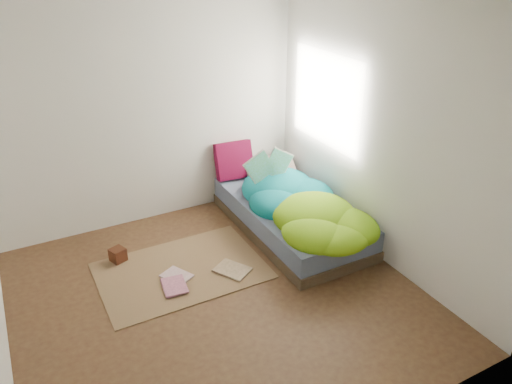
# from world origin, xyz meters

# --- Properties ---
(ground) EXTENTS (3.50, 3.50, 0.00)m
(ground) POSITION_xyz_m (0.00, 0.00, 0.00)
(ground) COLOR #45271A
(ground) RESTS_ON ground
(room_walls) EXTENTS (3.54, 3.54, 2.62)m
(room_walls) POSITION_xyz_m (0.01, 0.01, 1.63)
(room_walls) COLOR silver
(room_walls) RESTS_ON ground
(bed) EXTENTS (1.00, 2.00, 0.34)m
(bed) POSITION_xyz_m (1.22, 0.72, 0.17)
(bed) COLOR #35281D
(bed) RESTS_ON ground
(duvet) EXTENTS (0.96, 1.84, 0.34)m
(duvet) POSITION_xyz_m (1.22, 0.50, 0.51)
(duvet) COLOR #08607A
(duvet) RESTS_ON bed
(rug) EXTENTS (1.60, 1.10, 0.01)m
(rug) POSITION_xyz_m (-0.15, 0.55, 0.01)
(rug) COLOR brown
(rug) RESTS_ON ground
(pillow_floral) EXTENTS (0.69, 0.56, 0.14)m
(pillow_floral) POSITION_xyz_m (1.40, 1.51, 0.41)
(pillow_floral) COLOR white
(pillow_floral) RESTS_ON bed
(pillow_magenta) EXTENTS (0.46, 0.18, 0.45)m
(pillow_magenta) POSITION_xyz_m (0.96, 1.63, 0.56)
(pillow_magenta) COLOR #4D0523
(pillow_magenta) RESTS_ON bed
(open_book) EXTENTS (0.48, 0.12, 0.29)m
(open_book) POSITION_xyz_m (1.08, 0.97, 0.83)
(open_book) COLOR #2C8635
(open_book) RESTS_ON duvet
(wooden_box) EXTENTS (0.18, 0.18, 0.14)m
(wooden_box) POSITION_xyz_m (-0.66, 1.01, 0.08)
(wooden_box) COLOR #35140C
(wooden_box) RESTS_ON rug
(floor_book_a) EXTENTS (0.31, 0.34, 0.02)m
(floor_book_a) POSITION_xyz_m (-0.32, 0.42, 0.02)
(floor_book_a) COLOR beige
(floor_book_a) RESTS_ON rug
(floor_book_b) EXTENTS (0.25, 0.32, 0.03)m
(floor_book_b) POSITION_xyz_m (-0.41, 0.33, 0.03)
(floor_book_b) COLOR pink
(floor_book_b) RESTS_ON rug
(floor_book_c) EXTENTS (0.38, 0.41, 0.03)m
(floor_book_c) POSITION_xyz_m (0.19, 0.23, 0.02)
(floor_book_c) COLOR tan
(floor_book_c) RESTS_ON rug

